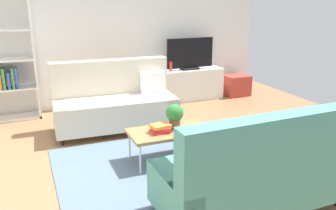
% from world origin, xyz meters
% --- Properties ---
extents(ground_plane, '(7.68, 7.68, 0.00)m').
position_xyz_m(ground_plane, '(0.00, 0.00, 0.00)').
color(ground_plane, '#936B47').
extents(wall_far, '(6.40, 0.12, 2.90)m').
position_xyz_m(wall_far, '(0.00, 2.80, 1.45)').
color(wall_far, white).
rests_on(wall_far, ground_plane).
extents(area_rug, '(2.90, 2.20, 0.01)m').
position_xyz_m(area_rug, '(0.05, -0.30, 0.01)').
color(area_rug, slate).
rests_on(area_rug, ground_plane).
extents(couch_beige, '(1.93, 0.91, 1.10)m').
position_xyz_m(couch_beige, '(-0.28, 1.32, 0.44)').
color(couch_beige, beige).
rests_on(couch_beige, ground_plane).
extents(couch_green, '(1.92, 0.89, 1.10)m').
position_xyz_m(couch_green, '(0.39, -1.53, 0.45)').
color(couch_green, teal).
rests_on(couch_green, ground_plane).
extents(coffee_table, '(1.10, 0.56, 0.42)m').
position_xyz_m(coffee_table, '(0.10, -0.10, 0.39)').
color(coffee_table, '#9E7042').
rests_on(coffee_table, ground_plane).
extents(tv_console, '(1.40, 0.44, 0.64)m').
position_xyz_m(tv_console, '(1.58, 2.46, 0.32)').
color(tv_console, silver).
rests_on(tv_console, ground_plane).
extents(tv, '(1.00, 0.20, 0.64)m').
position_xyz_m(tv, '(1.58, 2.44, 0.95)').
color(tv, black).
rests_on(tv, tv_console).
extents(storage_trunk, '(0.52, 0.40, 0.44)m').
position_xyz_m(storage_trunk, '(2.68, 2.36, 0.22)').
color(storage_trunk, '#B2382D').
rests_on(storage_trunk, ground_plane).
extents(potted_plant, '(0.23, 0.23, 0.33)m').
position_xyz_m(potted_plant, '(0.18, -0.05, 0.61)').
color(potted_plant, brown).
rests_on(potted_plant, coffee_table).
extents(table_book_0, '(0.26, 0.21, 0.03)m').
position_xyz_m(table_book_0, '(-0.05, -0.13, 0.43)').
color(table_book_0, red).
rests_on(table_book_0, coffee_table).
extents(table_book_1, '(0.27, 0.22, 0.04)m').
position_xyz_m(table_book_1, '(-0.05, -0.13, 0.47)').
color(table_book_1, red).
rests_on(table_book_1, table_book_0).
extents(table_book_2, '(0.27, 0.22, 0.04)m').
position_xyz_m(table_book_2, '(-0.05, -0.13, 0.51)').
color(table_book_2, orange).
rests_on(table_book_2, table_book_1).
extents(vase_0, '(0.09, 0.09, 0.14)m').
position_xyz_m(vase_0, '(1.00, 2.51, 0.71)').
color(vase_0, '#33B29E').
rests_on(vase_0, tv_console).
extents(bottle_0, '(0.06, 0.06, 0.19)m').
position_xyz_m(bottle_0, '(1.14, 2.42, 0.74)').
color(bottle_0, red).
rests_on(bottle_0, tv_console).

